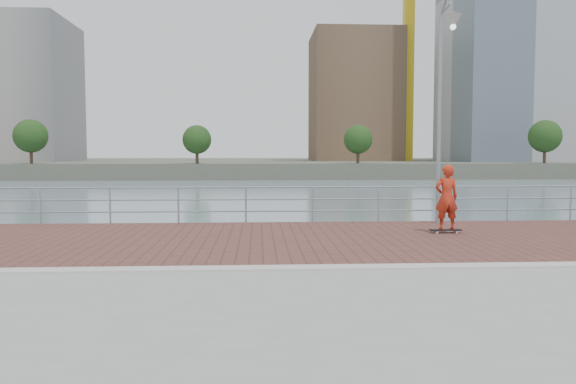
{
  "coord_description": "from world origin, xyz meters",
  "views": [
    {
      "loc": [
        -0.66,
        -10.17,
        2.15
      ],
      "look_at": [
        0.0,
        2.0,
        1.3
      ],
      "focal_mm": 35.0,
      "sensor_mm": 36.0,
      "label": 1
    }
  ],
  "objects": [
    {
      "name": "water",
      "position": [
        0.0,
        0.0,
        -2.0
      ],
      "size": [
        400.0,
        400.0,
        0.0
      ],
      "primitive_type": "plane",
      "color": "slate",
      "rests_on": "ground"
    },
    {
      "name": "brick_lane",
      "position": [
        0.0,
        3.6,
        0.01
      ],
      "size": [
        40.0,
        6.8,
        0.02
      ],
      "primitive_type": "cube",
      "color": "brown",
      "rests_on": "seawall"
    },
    {
      "name": "curb",
      "position": [
        0.0,
        0.0,
        0.03
      ],
      "size": [
        40.0,
        0.4,
        0.06
      ],
      "primitive_type": "cube",
      "color": "#B7B5AD",
      "rests_on": "seawall"
    },
    {
      "name": "far_shore",
      "position": [
        0.0,
        122.5,
        -0.75
      ],
      "size": [
        320.0,
        95.0,
        2.5
      ],
      "primitive_type": "cube",
      "color": "#4C5142",
      "rests_on": "ground"
    },
    {
      "name": "guardrail",
      "position": [
        0.0,
        7.0,
        0.69
      ],
      "size": [
        39.06,
        0.06,
        1.13
      ],
      "color": "#8C9EA8",
      "rests_on": "brick_lane"
    },
    {
      "name": "street_lamp",
      "position": [
        4.79,
        6.04,
        4.49
      ],
      "size": [
        0.46,
        1.34,
        6.32
      ],
      "color": "gray",
      "rests_on": "brick_lane"
    },
    {
      "name": "skateboard",
      "position": [
        4.35,
        4.42,
        0.1
      ],
      "size": [
        0.85,
        0.24,
        0.1
      ],
      "rotation": [
        0.0,
        0.0,
        0.03
      ],
      "color": "black",
      "rests_on": "brick_lane"
    },
    {
      "name": "skateboarder",
      "position": [
        4.35,
        4.42,
        0.97
      ],
      "size": [
        0.65,
        0.44,
        1.73
      ],
      "primitive_type": "imported",
      "rotation": [
        0.0,
        0.0,
        3.17
      ],
      "color": "red",
      "rests_on": "skateboard"
    },
    {
      "name": "skyline",
      "position": [
        30.85,
        104.24,
        25.15
      ],
      "size": [
        233.0,
        41.0,
        67.82
      ],
      "color": "#ADA38E",
      "rests_on": "far_shore"
    },
    {
      "name": "shoreline_trees",
      "position": [
        25.55,
        77.0,
        4.46
      ],
      "size": [
        169.6,
        5.14,
        6.86
      ],
      "color": "#473323",
      "rests_on": "far_shore"
    }
  ]
}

